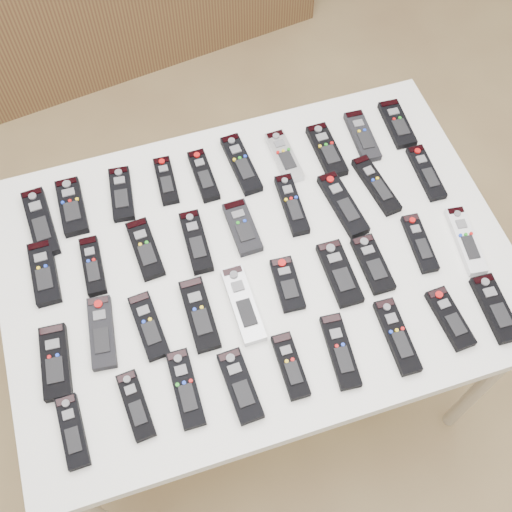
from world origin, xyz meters
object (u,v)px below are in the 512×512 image
object	(u,v)px
remote_8	(362,136)
remote_36	(450,318)
remote_22	(200,314)
remote_23	(243,304)
remote_33	(290,366)
remote_35	(397,336)
remote_12	(145,249)
remote_10	(44,273)
remote_1	(72,207)
remote_37	(495,308)
remote_6	(284,157)
remote_19	(55,362)
remote_3	(166,181)
remote_9	(397,124)
remote_18	(426,173)
remote_11	(93,266)
remote_34	(340,351)
remote_2	(122,194)
remote_16	(343,204)
table	(256,271)
remote_25	(339,273)
remote_30	(136,405)
remote_28	(466,240)
remote_14	(242,227)
remote_17	(376,185)
remote_20	(102,332)
remote_13	(196,242)
remote_27	(420,243)
remote_0	(41,223)
remote_26	(373,264)
remote_5	(241,164)
remote_31	(186,388)
remote_24	(287,284)
remote_21	(149,326)
remote_4	(204,176)
remote_32	(240,386)
remote_15	(292,205)
remote_29	(73,431)

from	to	relation	value
remote_8	remote_36	distance (m)	0.57
remote_22	remote_23	world-z (taller)	remote_22
remote_33	remote_35	xyz separation A→B (m)	(0.26, -0.01, -0.00)
remote_12	remote_10	bearing A→B (deg)	174.71
remote_1	remote_37	size ratio (longest dim) A/B	0.98
remote_6	remote_19	xyz separation A→B (m)	(-0.68, -0.39, 0.00)
remote_23	remote_33	size ratio (longest dim) A/B	1.31
remote_3	remote_9	world-z (taller)	remote_9
remote_18	remote_33	distance (m)	0.66
remote_11	remote_33	distance (m)	0.54
remote_23	remote_34	xyz separation A→B (m)	(0.18, -0.18, 0.00)
remote_2	remote_16	xyz separation A→B (m)	(0.54, -0.21, 0.00)
remote_6	remote_36	xyz separation A→B (m)	(0.21, -0.57, -0.00)
table	remote_25	world-z (taller)	remote_25
remote_25	remote_30	distance (m)	0.57
remote_37	remote_28	bearing A→B (deg)	87.07
table	remote_2	size ratio (longest dim) A/B	7.72
remote_14	remote_28	distance (m)	0.56
remote_3	remote_10	distance (m)	0.39
remote_17	remote_20	size ratio (longest dim) A/B	1.06
table	remote_19	xyz separation A→B (m)	(-0.51, -0.12, 0.07)
remote_34	remote_8	bearing A→B (deg)	68.02
remote_13	remote_36	distance (m)	0.64
remote_1	remote_27	bearing A→B (deg)	-24.05
remote_0	remote_22	xyz separation A→B (m)	(0.32, -0.37, 0.00)
remote_0	remote_33	size ratio (longest dim) A/B	1.32
remote_30	remote_6	bearing A→B (deg)	41.27
remote_10	remote_1	bearing A→B (deg)	60.98
remote_35	remote_1	bearing A→B (deg)	140.07
remote_6	remote_17	world-z (taller)	remote_6
remote_12	remote_20	size ratio (longest dim) A/B	0.95
remote_10	remote_26	distance (m)	0.80
remote_22	remote_37	size ratio (longest dim) A/B	1.07
remote_5	remote_31	bearing A→B (deg)	-121.89
remote_22	remote_35	distance (m)	0.46
remote_5	remote_24	distance (m)	0.38
remote_28	remote_27	bearing A→B (deg)	173.81
remote_19	remote_11	bearing A→B (deg)	64.46
remote_9	remote_31	bearing A→B (deg)	-140.37
remote_30	remote_2	bearing A→B (deg)	76.71
remote_21	remote_25	world-z (taller)	remote_25
remote_4	remote_34	xyz separation A→B (m)	(0.16, -0.57, 0.00)
remote_23	remote_26	distance (m)	0.33
remote_31	remote_32	xyz separation A→B (m)	(0.12, -0.03, 0.00)
remote_12	remote_22	bearing A→B (deg)	-72.49
remote_16	remote_21	size ratio (longest dim) A/B	1.18
remote_11	remote_26	xyz separation A→B (m)	(0.65, -0.20, -0.00)
remote_36	remote_18	bearing A→B (deg)	69.13
remote_15	remote_21	xyz separation A→B (m)	(-0.43, -0.22, -0.00)
remote_29	remote_26	bearing A→B (deg)	11.99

